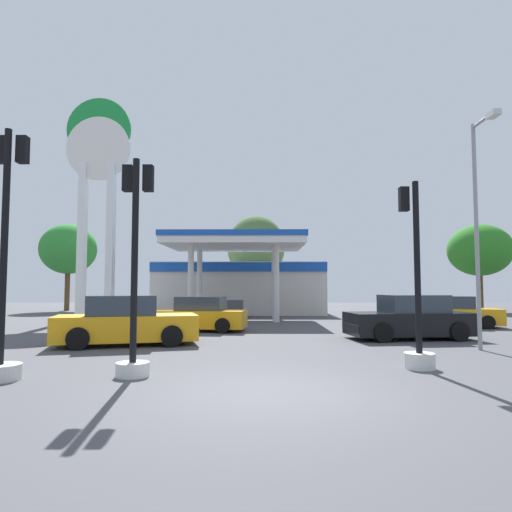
{
  "coord_description": "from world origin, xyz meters",
  "views": [
    {
      "loc": [
        -0.23,
        -8.09,
        1.85
      ],
      "look_at": [
        -0.46,
        13.29,
        3.3
      ],
      "focal_mm": 31.78,
      "sensor_mm": 36.0,
      "label": 1
    }
  ],
  "objects": [
    {
      "name": "tree_2",
      "position": [
        16.14,
        25.78,
        4.58
      ],
      "size": [
        4.62,
        4.62,
        6.51
      ],
      "color": "brown",
      "rests_on": "ground"
    },
    {
      "name": "car_1",
      "position": [
        -2.87,
        11.0,
        0.65
      ],
      "size": [
        4.18,
        2.18,
        1.44
      ],
      "color": "black",
      "rests_on": "ground"
    },
    {
      "name": "car_3",
      "position": [
        8.64,
        12.99,
        0.64
      ],
      "size": [
        4.21,
        2.43,
        1.42
      ],
      "color": "black",
      "rests_on": "ground"
    },
    {
      "name": "car_2",
      "position": [
        -4.54,
        6.44,
        0.71
      ],
      "size": [
        4.71,
        2.91,
        1.57
      ],
      "color": "black",
      "rests_on": "ground"
    },
    {
      "name": "car_0",
      "position": [
        5.07,
        8.17,
        0.71
      ],
      "size": [
        4.56,
        2.43,
        1.56
      ],
      "color": "black",
      "rests_on": "ground"
    },
    {
      "name": "tree_1",
      "position": [
        -0.63,
        28.45,
        5.04
      ],
      "size": [
        4.66,
        4.66,
        7.6
      ],
      "color": "brown",
      "rests_on": "ground"
    },
    {
      "name": "traffic_signal_0",
      "position": [
        3.33,
        2.34,
        1.24
      ],
      "size": [
        0.68,
        0.7,
        4.29
      ],
      "color": "silver",
      "rests_on": "ground"
    },
    {
      "name": "gas_station",
      "position": [
        -1.68,
        23.03,
        2.05
      ],
      "size": [
        11.39,
        12.4,
        4.72
      ],
      "color": "beige",
      "rests_on": "ground"
    },
    {
      "name": "traffic_signal_2",
      "position": [
        -5.43,
        1.01,
        1.63
      ],
      "size": [
        0.82,
        0.82,
        5.09
      ],
      "color": "silver",
      "rests_on": "ground"
    },
    {
      "name": "ground_plane",
      "position": [
        0.0,
        0.0,
        0.0
      ],
      "size": [
        90.0,
        90.0,
        0.0
      ],
      "primitive_type": "plane",
      "color": "#47474C",
      "rests_on": "ground"
    },
    {
      "name": "traffic_signal_1",
      "position": [
        -2.89,
        1.41,
        1.76
      ],
      "size": [
        0.69,
        0.7,
        4.57
      ],
      "color": "silver",
      "rests_on": "ground"
    },
    {
      "name": "station_pole_sign",
      "position": [
        -9.7,
        17.69,
        8.14
      ],
      "size": [
        3.73,
        0.56,
        12.88
      ],
      "color": "white",
      "rests_on": "ground"
    },
    {
      "name": "tree_0",
      "position": [
        -15.31,
        27.03,
        4.78
      ],
      "size": [
        4.31,
        4.31,
        6.74
      ],
      "color": "brown",
      "rests_on": "ground"
    },
    {
      "name": "corner_streetlamp",
      "position": [
        6.19,
        5.15,
        4.07
      ],
      "size": [
        0.24,
        1.48,
        6.75
      ],
      "color": "gray",
      "rests_on": "ground"
    }
  ]
}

